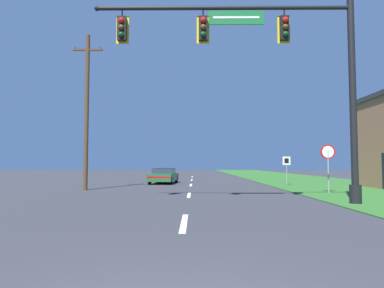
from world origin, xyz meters
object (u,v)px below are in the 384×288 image
object	(u,v)px
route_sign_post	(287,164)
utility_pole_near	(87,109)
stop_sign	(328,158)
signal_mast	(282,65)
car_ahead	(164,176)

from	to	relation	value
route_sign_post	utility_pole_near	world-z (taller)	utility_pole_near
stop_sign	utility_pole_near	xyz separation A→B (m)	(-13.37, 2.48, 2.96)
signal_mast	route_sign_post	distance (m)	12.44
car_ahead	route_sign_post	size ratio (longest dim) A/B	2.24
signal_mast	stop_sign	distance (m)	6.80
stop_sign	car_ahead	bearing A→B (deg)	134.59
car_ahead	stop_sign	bearing A→B (deg)	-45.41
signal_mast	stop_sign	xyz separation A→B (m)	(3.51, 4.63, -3.53)
signal_mast	car_ahead	xyz separation A→B (m)	(-5.86, 14.13, -4.79)
car_ahead	signal_mast	bearing A→B (deg)	-67.49
stop_sign	route_sign_post	size ratio (longest dim) A/B	1.23
car_ahead	route_sign_post	bearing A→B (deg)	-16.90
signal_mast	car_ahead	world-z (taller)	signal_mast
stop_sign	utility_pole_near	distance (m)	13.92
signal_mast	utility_pole_near	size ratio (longest dim) A/B	1.10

